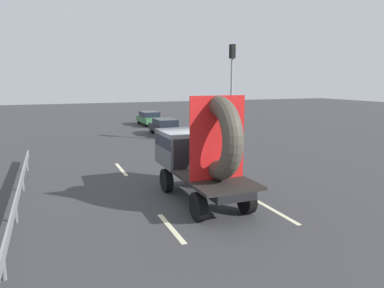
% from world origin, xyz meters
% --- Properties ---
extents(ground_plane, '(120.00, 120.00, 0.00)m').
position_xyz_m(ground_plane, '(0.00, 0.00, 0.00)').
color(ground_plane, '#38383A').
extents(flatbed_truck, '(2.02, 5.08, 3.80)m').
position_xyz_m(flatbed_truck, '(0.32, -0.43, 1.78)').
color(flatbed_truck, black).
rests_on(flatbed_truck, ground_plane).
extents(distant_sedan, '(1.69, 3.94, 1.29)m').
position_xyz_m(distant_sedan, '(3.95, 14.94, 0.69)').
color(distant_sedan, black).
rests_on(distant_sedan, ground_plane).
extents(traffic_light, '(0.42, 0.36, 6.61)m').
position_xyz_m(traffic_light, '(6.82, 9.22, 4.25)').
color(traffic_light, gray).
rests_on(traffic_light, ground_plane).
extents(guardrail, '(0.10, 13.60, 0.71)m').
position_xyz_m(guardrail, '(-5.72, 1.26, 0.53)').
color(guardrail, gray).
rests_on(guardrail, ground_plane).
extents(lane_dash_left_near, '(0.16, 2.27, 0.01)m').
position_xyz_m(lane_dash_left_near, '(-1.50, -2.58, 0.00)').
color(lane_dash_left_near, beige).
rests_on(lane_dash_left_near, ground_plane).
extents(lane_dash_left_far, '(0.16, 2.65, 0.01)m').
position_xyz_m(lane_dash_left_far, '(-1.50, 4.97, 0.00)').
color(lane_dash_left_far, beige).
rests_on(lane_dash_left_far, ground_plane).
extents(lane_dash_right_near, '(0.16, 2.89, 0.01)m').
position_xyz_m(lane_dash_right_near, '(2.14, -2.40, 0.00)').
color(lane_dash_right_near, beige).
rests_on(lane_dash_right_near, ground_plane).
extents(lane_dash_right_far, '(0.16, 2.11, 0.01)m').
position_xyz_m(lane_dash_right_far, '(2.14, 5.32, 0.00)').
color(lane_dash_right_far, beige).
rests_on(lane_dash_right_far, ground_plane).
extents(oncoming_car, '(1.74, 4.05, 1.32)m').
position_xyz_m(oncoming_car, '(4.52, 21.64, 0.71)').
color(oncoming_car, black).
rests_on(oncoming_car, ground_plane).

